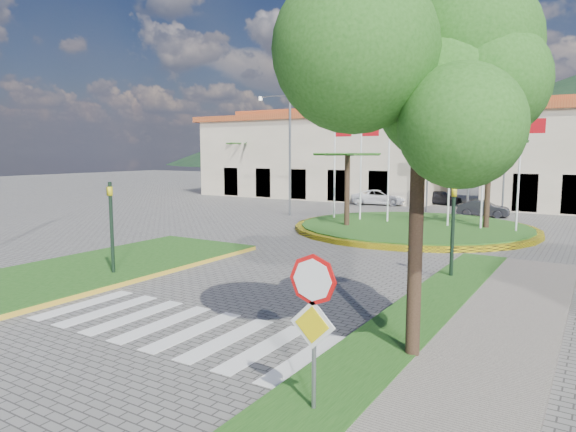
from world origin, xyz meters
The scene contains 19 objects.
ground centered at (0.00, 0.00, 0.00)m, with size 160.00×160.00×0.00m, color #65625F.
verge_right centered at (4.80, 2.00, 0.09)m, with size 1.60×28.00×0.18m, color #1C4B15.
median_left centered at (-6.50, 6.00, 0.09)m, with size 5.00×14.00×0.18m, color #1C4B15.
crosswalk centered at (0.00, 4.00, 0.01)m, with size 8.00×3.00×0.01m, color silver.
roundabout_island centered at (0.00, 22.00, 0.18)m, with size 12.70×12.70×6.00m.
stop_sign centered at (4.90, 1.96, 1.79)m, with size 0.80×0.11×2.65m.
deciduous_tree centered at (5.50, 5.00, 5.18)m, with size 3.60×3.60×6.80m.
traffic_light_left centered at (-5.20, 6.50, 1.94)m, with size 0.15×0.18×3.20m.
traffic_light_right centered at (4.50, 12.00, 1.94)m, with size 0.15×0.18×3.20m.
direction_sign_west centered at (-2.00, 30.97, 3.53)m, with size 1.60×0.14×5.20m.
direction_sign_east centered at (3.00, 30.97, 3.53)m, with size 1.60×0.14×5.20m.
street_lamp_centre centered at (1.00, 30.00, 4.50)m, with size 4.80×0.16×8.00m.
street_lamp_west centered at (-9.00, 24.00, 4.50)m, with size 4.80×0.16×8.00m.
building_left centered at (-14.00, 38.00, 3.90)m, with size 23.32×9.54×8.05m.
hill_far_west centered at (-55.00, 140.00, 11.00)m, with size 140.00×140.00×22.00m, color black.
hill_near_back centered at (-10.00, 130.00, 8.00)m, with size 110.00×110.00×16.00m, color black.
white_van centered at (-6.54, 33.58, 0.60)m, with size 1.98×4.29×1.19m, color white.
car_dark_a centered at (-2.50, 36.40, 0.57)m, with size 1.33×3.32×1.13m, color black.
car_dark_b centered at (2.00, 30.00, 0.53)m, with size 1.11×3.19×1.05m, color black.
Camera 1 is at (8.55, -4.69, 4.17)m, focal length 32.00 mm.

